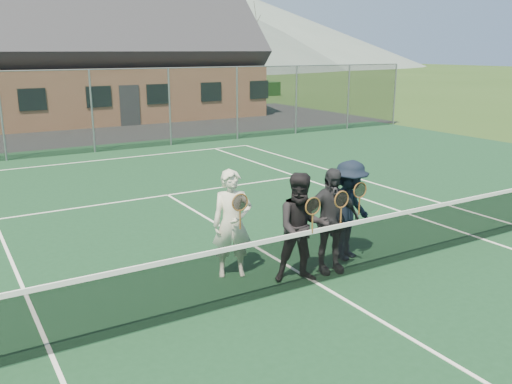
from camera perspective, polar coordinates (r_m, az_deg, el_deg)
ground at (r=27.14m, az=-20.10°, el=6.07°), size 220.00×220.00×0.00m
court_surface at (r=8.93m, az=6.49°, el=-9.63°), size 30.00×30.00×0.02m
hedge_row at (r=38.87m, az=-23.70°, el=8.92°), size 40.00×1.20×1.10m
hill_centre at (r=104.71m, az=-17.92°, el=18.09°), size 120.00×120.00×22.00m
hill_east at (r=117.89m, az=-0.30°, el=16.37°), size 90.00×90.00×14.00m
court_markings at (r=8.92m, az=6.49°, el=-9.54°), size 11.03×23.83×0.01m
tennis_net at (r=8.72m, az=6.59°, el=-6.46°), size 11.68×0.08×1.10m
perimeter_fence at (r=20.65m, az=-16.89°, el=8.14°), size 30.07×0.07×3.02m
clubhouse at (r=31.72m, az=-14.92°, el=14.84°), size 15.60×8.20×7.70m
tree_c at (r=40.09m, az=-21.77°, el=16.78°), size 3.20×3.20×7.77m
tree_d at (r=42.98m, az=-7.92°, el=17.44°), size 3.20×3.20×7.77m
tree_e at (r=45.69m, az=-0.66°, el=17.41°), size 3.20×3.20×7.77m
player_a at (r=8.88m, az=-2.53°, el=-3.35°), size 0.77×0.65×1.80m
player_b at (r=8.71m, az=4.87°, el=-3.78°), size 1.07×0.97×1.80m
player_c at (r=9.12m, az=7.81°, el=-2.99°), size 1.13×0.67×1.80m
player_d at (r=9.75m, az=9.73°, el=-1.91°), size 1.31×0.98×1.80m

